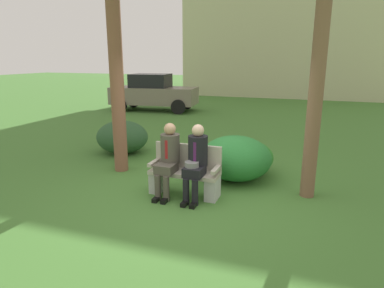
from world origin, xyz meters
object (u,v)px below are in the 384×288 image
object	(u,v)px
park_bench	(185,173)
shrub_near_bench	(236,158)
seated_man_right	(196,159)
shrub_far_lawn	(245,157)
seated_man_left	(168,156)
shrub_mid_lawn	(122,137)
parked_car_near	(153,93)

from	to	relation	value
park_bench	shrub_near_bench	xyz separation A→B (m)	(0.68, 1.06, 0.06)
seated_man_right	shrub_far_lawn	world-z (taller)	seated_man_right
park_bench	seated_man_right	distance (m)	0.43
park_bench	seated_man_right	world-z (taller)	seated_man_right
park_bench	shrub_near_bench	world-z (taller)	park_bench
seated_man_left	seated_man_right	xyz separation A→B (m)	(0.52, -0.00, 0.00)
seated_man_left	park_bench	bearing A→B (deg)	22.94
shrub_mid_lawn	shrub_far_lawn	bearing A→B (deg)	-9.08
seated_man_left	shrub_near_bench	world-z (taller)	seated_man_left
shrub_far_lawn	parked_car_near	world-z (taller)	parked_car_near
park_bench	shrub_mid_lawn	xyz separation A→B (m)	(-2.51, 2.01, 0.03)
shrub_mid_lawn	shrub_far_lawn	distance (m)	3.35
park_bench	shrub_far_lawn	size ratio (longest dim) A/B	1.07
shrub_near_bench	shrub_far_lawn	xyz separation A→B (m)	(0.12, 0.42, -0.08)
shrub_far_lawn	shrub_near_bench	bearing A→B (deg)	-105.47
seated_man_left	seated_man_right	distance (m)	0.52
seated_man_left	parked_car_near	world-z (taller)	parked_car_near
shrub_mid_lawn	seated_man_left	bearing A→B (deg)	-43.53
seated_man_right	shrub_far_lawn	bearing A→B (deg)	70.97
seated_man_left	shrub_far_lawn	distance (m)	1.96
shrub_near_bench	shrub_far_lawn	world-z (taller)	shrub_near_bench
park_bench	shrub_mid_lawn	size ratio (longest dim) A/B	0.94
seated_man_right	shrub_near_bench	distance (m)	1.29
park_bench	shrub_far_lawn	distance (m)	1.68
seated_man_right	shrub_mid_lawn	distance (m)	3.50
shrub_far_lawn	seated_man_left	bearing A→B (deg)	-123.93
shrub_near_bench	parked_car_near	distance (m)	9.55
park_bench	shrub_near_bench	size ratio (longest dim) A/B	0.87
seated_man_right	seated_man_left	bearing A→B (deg)	179.49
shrub_near_bench	shrub_far_lawn	size ratio (longest dim) A/B	1.22
shrub_mid_lawn	shrub_far_lawn	size ratio (longest dim) A/B	1.14
shrub_near_bench	park_bench	bearing A→B (deg)	-122.76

